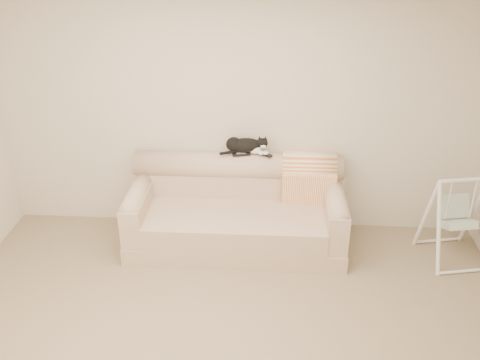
{
  "coord_description": "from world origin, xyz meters",
  "views": [
    {
      "loc": [
        0.31,
        -3.14,
        3.14
      ],
      "look_at": [
        0.04,
        1.27,
        0.9
      ],
      "focal_mm": 40.0,
      "sensor_mm": 36.0,
      "label": 1
    }
  ],
  "objects_px": {
    "baby_swing": "(457,219)",
    "sofa": "(237,212)",
    "tuxedo_cat": "(246,145)",
    "remote_a": "(241,154)",
    "remote_b": "(265,154)"
  },
  "relations": [
    {
      "from": "tuxedo_cat",
      "to": "baby_swing",
      "type": "bearing_deg",
      "value": -11.08
    },
    {
      "from": "sofa",
      "to": "remote_a",
      "type": "distance_m",
      "value": 0.6
    },
    {
      "from": "sofa",
      "to": "baby_swing",
      "type": "bearing_deg",
      "value": -4.28
    },
    {
      "from": "baby_swing",
      "to": "sofa",
      "type": "bearing_deg",
      "value": 175.72
    },
    {
      "from": "remote_a",
      "to": "remote_b",
      "type": "height_order",
      "value": "remote_a"
    },
    {
      "from": "tuxedo_cat",
      "to": "baby_swing",
      "type": "height_order",
      "value": "tuxedo_cat"
    },
    {
      "from": "remote_a",
      "to": "baby_swing",
      "type": "bearing_deg",
      "value": -10.11
    },
    {
      "from": "remote_a",
      "to": "remote_b",
      "type": "distance_m",
      "value": 0.24
    },
    {
      "from": "sofa",
      "to": "remote_a",
      "type": "height_order",
      "value": "remote_a"
    },
    {
      "from": "remote_b",
      "to": "baby_swing",
      "type": "distance_m",
      "value": 1.99
    },
    {
      "from": "tuxedo_cat",
      "to": "baby_swing",
      "type": "xyz_separation_m",
      "value": [
        2.09,
        -0.41,
        -0.55
      ]
    },
    {
      "from": "remote_a",
      "to": "baby_swing",
      "type": "distance_m",
      "value": 2.21
    },
    {
      "from": "tuxedo_cat",
      "to": "baby_swing",
      "type": "relative_size",
      "value": 0.56
    },
    {
      "from": "baby_swing",
      "to": "tuxedo_cat",
      "type": "bearing_deg",
      "value": 168.92
    },
    {
      "from": "remote_a",
      "to": "tuxedo_cat",
      "type": "relative_size",
      "value": 0.37
    }
  ]
}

